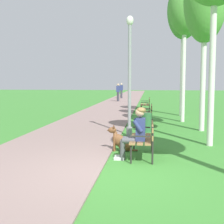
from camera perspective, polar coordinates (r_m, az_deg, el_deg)
ground_plane at (r=6.38m, az=0.53°, el=-11.22°), size 120.00×120.00×0.00m
paved_path at (r=30.23m, az=2.00°, el=2.17°), size 3.26×60.00×0.04m
park_bench_near at (r=7.67m, az=6.05°, el=-4.44°), size 0.55×1.50×0.85m
park_bench_mid at (r=13.43m, az=6.48°, el=-0.11°), size 0.55×1.50×0.85m
park_bench_far at (r=18.91m, az=6.31°, el=1.55°), size 0.55×1.50×0.85m
person_seated_on_near_bench at (r=7.34m, az=4.41°, el=-3.55°), size 0.74×0.49×1.25m
dog_brown at (r=8.31m, az=1.66°, el=-5.40°), size 0.83×0.29×0.71m
lamp_post_near at (r=10.49m, az=3.24°, el=6.85°), size 0.24×0.24×4.00m
birch_tree_third at (r=12.36m, az=16.73°, el=18.91°), size 1.54×1.64×6.33m
birch_tree_fourth at (r=14.89m, az=13.21°, el=17.76°), size 1.45×1.39×6.29m
birch_tree_fifth at (r=17.48m, az=13.03°, el=17.38°), size 1.72×1.66×7.02m
litter_bin at (r=11.48m, az=6.38°, el=-1.90°), size 0.36×0.36×0.70m
pedestrian_distant at (r=28.35m, az=1.12°, el=3.60°), size 0.32×0.22×1.65m
pedestrian_further_distant at (r=33.57m, az=1.74°, el=3.92°), size 0.32×0.22×1.65m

